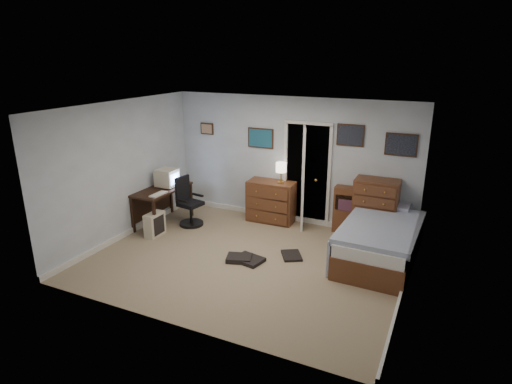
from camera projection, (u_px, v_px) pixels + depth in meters
floor at (247, 260)px, 7.13m from camera, size 5.00×4.00×0.02m
computer_desk at (159, 196)px, 8.48m from camera, size 0.60×1.29×0.74m
crt_monitor at (167, 178)px, 8.45m from camera, size 0.39×0.36×0.36m
keyboard at (158, 194)px, 8.01m from camera, size 0.15×0.40×0.02m
pc_tower at (155, 224)px, 8.00m from camera, size 0.21×0.42×0.45m
office_chair at (189, 207)px, 8.47m from camera, size 0.55×0.55×0.98m
media_stack at (199, 185)px, 9.87m from camera, size 0.16×0.16×0.74m
low_dresser at (271, 201)px, 8.65m from camera, size 0.96×0.51×0.84m
table_lamp at (281, 168)px, 8.34m from camera, size 0.22×0.22×0.41m
doorway at (311, 171)px, 8.63m from camera, size 0.96×1.12×2.05m
tall_dresser at (375, 210)px, 7.75m from camera, size 0.78×0.46×1.14m
headboard_bookcase at (360, 210)px, 7.99m from camera, size 1.00×0.29×0.90m
bed at (380, 240)px, 7.07m from camera, size 1.24×2.22×0.72m
wall_posters at (319, 138)px, 8.06m from camera, size 4.38×0.04×0.60m
floor_clutter at (254, 258)px, 7.09m from camera, size 1.21×0.96×0.08m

